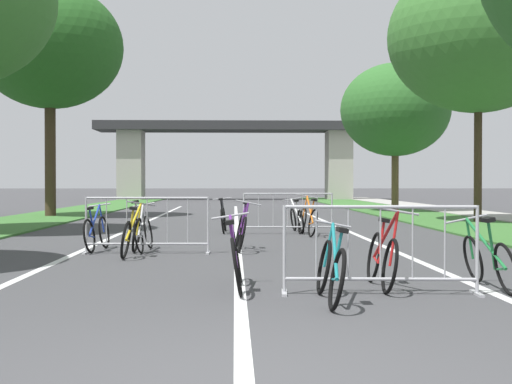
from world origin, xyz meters
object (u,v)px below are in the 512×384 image
(tree_left_pine_far, at_px, (50,47))
(crowd_barrier_second, at_px, (147,225))
(bicycle_yellow_3, at_px, (132,235))
(tree_right_cypress_far, at_px, (478,36))
(bicycle_orange_5, at_px, (308,220))
(tree_right_oak_near, at_px, (395,110))
(bicycle_green_6, at_px, (488,260))
(bicycle_red_8, at_px, (382,258))
(crowd_barrier_third, at_px, (288,214))
(bicycle_blue_7, at_px, (97,232))
(bicycle_purple_10, at_px, (241,231))
(bicycle_black_9, at_px, (223,218))
(crowd_barrier_nearest, at_px, (380,250))
(bicycle_silver_4, at_px, (143,231))
(bicycle_purple_0, at_px, (236,259))
(bicycle_teal_1, at_px, (331,270))
(bicycle_white_2, at_px, (297,219))

(tree_left_pine_far, relative_size, crowd_barrier_second, 3.79)
(tree_left_pine_far, xyz_separation_m, bicycle_yellow_3, (5.17, -14.34, -6.08))
(tree_right_cypress_far, relative_size, crowd_barrier_second, 3.66)
(bicycle_orange_5, bearing_deg, tree_right_oak_near, 60.59)
(bicycle_green_6, relative_size, bicycle_red_8, 1.03)
(tree_right_cypress_far, xyz_separation_m, tree_right_oak_near, (-0.77, 8.39, -1.52))
(tree_left_pine_far, distance_m, tree_right_oak_near, 14.79)
(crowd_barrier_third, bearing_deg, bicycle_yellow_3, -121.19)
(crowd_barrier_second, bearing_deg, bicycle_yellow_3, -116.16)
(crowd_barrier_third, height_order, bicycle_orange_5, crowd_barrier_third)
(bicycle_yellow_3, relative_size, bicycle_orange_5, 1.00)
(bicycle_blue_7, relative_size, bicycle_red_8, 0.99)
(bicycle_green_6, xyz_separation_m, bicycle_red_8, (-1.28, 0.14, 0.01))
(tree_right_cypress_far, distance_m, bicycle_purple_10, 13.11)
(tree_left_pine_far, distance_m, bicycle_green_6, 21.85)
(bicycle_black_9, bearing_deg, bicycle_red_8, -75.85)
(tree_left_pine_far, bearing_deg, bicycle_orange_5, -47.48)
(crowd_barrier_nearest, distance_m, bicycle_yellow_3, 5.66)
(bicycle_blue_7, distance_m, bicycle_purple_10, 2.78)
(bicycle_silver_4, bearing_deg, bicycle_purple_10, 6.84)
(bicycle_purple_0, bearing_deg, bicycle_teal_1, -42.01)
(bicycle_white_2, relative_size, bicycle_blue_7, 1.02)
(bicycle_red_8, xyz_separation_m, bicycle_black_9, (-2.14, 9.79, -0.01))
(bicycle_green_6, bearing_deg, tree_left_pine_far, 118.42)
(tree_right_cypress_far, distance_m, bicycle_white_2, 9.37)
(crowd_barrier_nearest, xyz_separation_m, bicycle_purple_10, (-1.59, 5.39, -0.14))
(tree_right_oak_near, distance_m, crowd_barrier_third, 14.78)
(crowd_barrier_second, xyz_separation_m, bicycle_purple_10, (1.75, 0.55, -0.14))
(bicycle_yellow_3, xyz_separation_m, bicycle_red_8, (3.68, -3.90, 0.00))
(bicycle_green_6, bearing_deg, bicycle_teal_1, -156.87)
(bicycle_silver_4, bearing_deg, crowd_barrier_third, 58.07)
(tree_right_oak_near, height_order, bicycle_teal_1, tree_right_oak_near)
(tree_right_cypress_far, distance_m, crowd_barrier_second, 14.51)
(bicycle_blue_7, bearing_deg, tree_right_oak_near, 65.52)
(bicycle_yellow_3, distance_m, bicycle_green_6, 6.40)
(bicycle_purple_0, xyz_separation_m, bicycle_green_6, (3.10, -0.04, -0.02))
(bicycle_teal_1, distance_m, bicycle_black_9, 10.91)
(bicycle_red_8, bearing_deg, bicycle_yellow_3, -45.81)
(bicycle_teal_1, xyz_separation_m, bicycle_yellow_3, (-2.89, 4.94, 0.01))
(crowd_barrier_third, relative_size, bicycle_orange_5, 1.31)
(tree_right_oak_near, bearing_deg, bicycle_yellow_3, -116.07)
(crowd_barrier_third, height_order, bicycle_red_8, crowd_barrier_third)
(tree_right_oak_near, bearing_deg, bicycle_green_6, -100.13)
(tree_right_cypress_far, xyz_separation_m, bicycle_purple_0, (-7.86, -13.91, -5.67))
(bicycle_yellow_3, relative_size, bicycle_green_6, 1.02)
(tree_right_oak_near, relative_size, bicycle_orange_5, 3.72)
(tree_right_cypress_far, bearing_deg, crowd_barrier_third, -144.67)
(crowd_barrier_third, bearing_deg, bicycle_green_6, -79.32)
(tree_left_pine_far, height_order, crowd_barrier_second, tree_left_pine_far)
(tree_left_pine_far, relative_size, bicycle_teal_1, 5.11)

